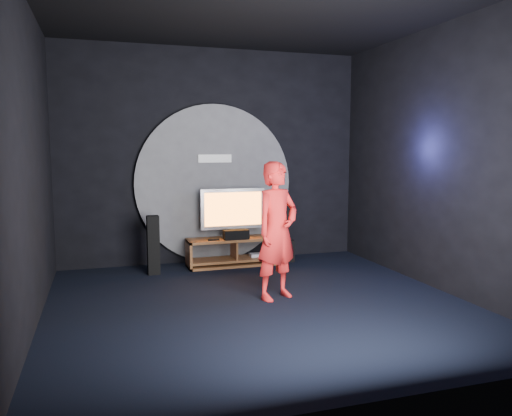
{
  "coord_description": "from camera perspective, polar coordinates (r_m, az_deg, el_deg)",
  "views": [
    {
      "loc": [
        -1.8,
        -5.61,
        1.9
      ],
      "look_at": [
        0.29,
        1.05,
        1.05
      ],
      "focal_mm": 35.0,
      "sensor_mm": 36.0,
      "label": 1
    }
  ],
  "objects": [
    {
      "name": "center_speaker",
      "position": [
        7.92,
        -2.29,
        -3.06
      ],
      "size": [
        0.4,
        0.15,
        0.15
      ],
      "primitive_type": "cube",
      "color": "black",
      "rests_on": "media_console"
    },
    {
      "name": "floor",
      "position": [
        6.19,
        0.38,
        -10.92
      ],
      "size": [
        5.0,
        5.0,
        0.0
      ],
      "primitive_type": "plane",
      "color": "black",
      "rests_on": "ground"
    },
    {
      "name": "tv",
      "position": [
        8.06,
        -2.66,
        -0.32
      ],
      "size": [
        1.05,
        0.22,
        0.79
      ],
      "color": "#A5A6AC",
      "rests_on": "media_console"
    },
    {
      "name": "player",
      "position": [
        6.24,
        2.43,
        -2.61
      ],
      "size": [
        0.74,
        0.63,
        1.73
      ],
      "primitive_type": "imported",
      "rotation": [
        0.0,
        0.0,
        0.41
      ],
      "color": "red",
      "rests_on": "ground"
    },
    {
      "name": "ceiling",
      "position": [
        6.11,
        0.41,
        22.17
      ],
      "size": [
        5.0,
        5.0,
        0.01
      ],
      "primitive_type": "cube",
      "color": "black",
      "rests_on": "back_wall"
    },
    {
      "name": "wall_disc_panel",
      "position": [
        8.28,
        -4.77,
        2.77
      ],
      "size": [
        2.6,
        0.11,
        2.6
      ],
      "color": "#515156",
      "rests_on": "ground"
    },
    {
      "name": "front_wall",
      "position": [
        3.6,
        12.64,
        4.4
      ],
      "size": [
        5.0,
        0.04,
        3.5
      ],
      "primitive_type": "cube",
      "color": "black",
      "rests_on": "ground"
    },
    {
      "name": "remote",
      "position": [
        7.86,
        -4.86,
        -3.64
      ],
      "size": [
        0.18,
        0.05,
        0.02
      ],
      "primitive_type": "cube",
      "color": "black",
      "rests_on": "media_console"
    },
    {
      "name": "back_wall",
      "position": [
        8.31,
        -4.89,
        5.88
      ],
      "size": [
        5.0,
        0.04,
        3.5
      ],
      "primitive_type": "cube",
      "color": "black",
      "rests_on": "ground"
    },
    {
      "name": "tower_speaker_right",
      "position": [
        8.17,
        3.03,
        -3.35
      ],
      "size": [
        0.18,
        0.2,
        0.89
      ],
      "primitive_type": "cube",
      "color": "black",
      "rests_on": "ground"
    },
    {
      "name": "tower_speaker_left",
      "position": [
        7.67,
        -11.66,
        -4.16
      ],
      "size": [
        0.18,
        0.2,
        0.89
      ],
      "primitive_type": "cube",
      "color": "black",
      "rests_on": "ground"
    },
    {
      "name": "left_wall",
      "position": [
        5.66,
        -24.58,
        4.8
      ],
      "size": [
        0.04,
        5.0,
        3.5
      ],
      "primitive_type": "cube",
      "color": "black",
      "rests_on": "ground"
    },
    {
      "name": "media_console",
      "position": [
        8.11,
        -2.46,
        -5.21
      ],
      "size": [
        1.52,
        0.45,
        0.45
      ],
      "color": "brown",
      "rests_on": "ground"
    },
    {
      "name": "right_wall",
      "position": [
        7.07,
        20.16,
        5.3
      ],
      "size": [
        0.04,
        5.0,
        3.5
      ],
      "primitive_type": "cube",
      "color": "black",
      "rests_on": "ground"
    },
    {
      "name": "subwoofer",
      "position": [
        8.43,
        2.98,
        -4.82
      ],
      "size": [
        0.33,
        0.33,
        0.37
      ],
      "primitive_type": "cube",
      "color": "black",
      "rests_on": "ground"
    }
  ]
}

